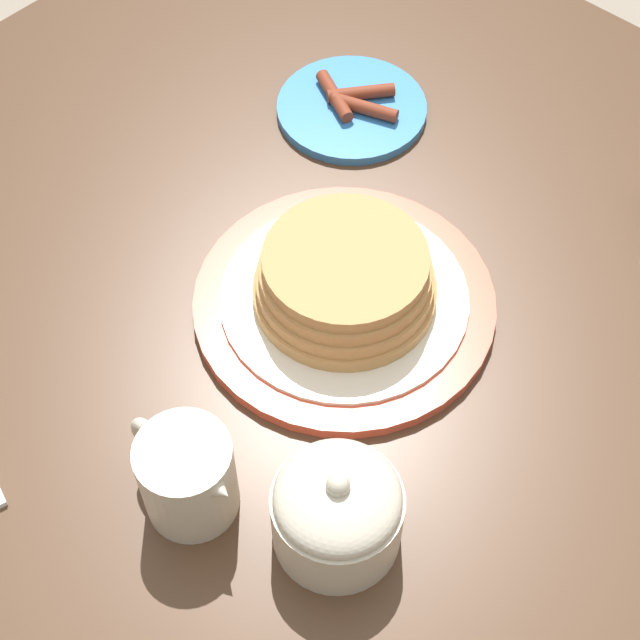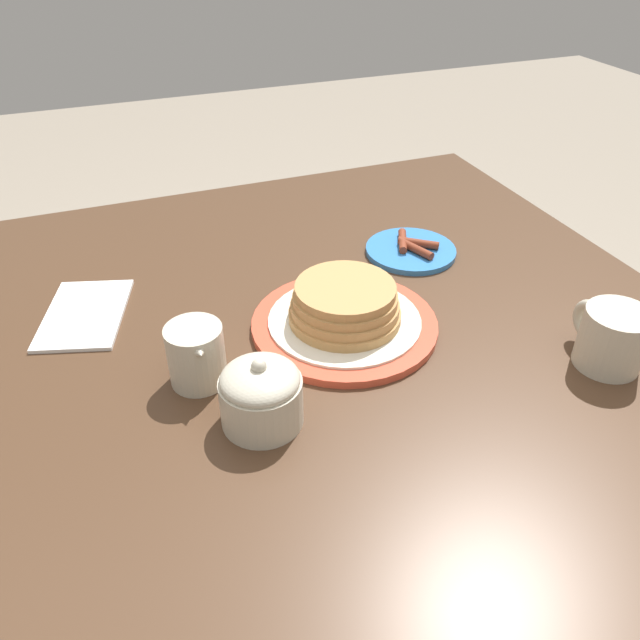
{
  "view_description": "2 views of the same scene",
  "coord_description": "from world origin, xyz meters",
  "px_view_note": "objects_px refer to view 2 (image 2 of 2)",
  "views": [
    {
      "loc": [
        -0.33,
        0.37,
        1.47
      ],
      "look_at": [
        0.0,
        0.02,
        0.78
      ],
      "focal_mm": 55.0,
      "sensor_mm": 36.0,
      "label": 1
    },
    {
      "loc": [
        -0.67,
        0.27,
        1.29
      ],
      "look_at": [
        0.0,
        0.02,
        0.78
      ],
      "focal_mm": 35.0,
      "sensor_mm": 36.0,
      "label": 2
    }
  ],
  "objects_px": {
    "creamer_pitcher": "(196,354)",
    "sugar_bowl": "(261,394)",
    "side_plate_bacon": "(411,250)",
    "napkin": "(85,314)",
    "coffee_mug": "(611,337)",
    "pancake_plate": "(345,313)"
  },
  "relations": [
    {
      "from": "coffee_mug",
      "to": "sugar_bowl",
      "type": "relative_size",
      "value": 1.18
    },
    {
      "from": "napkin",
      "to": "coffee_mug",
      "type": "bearing_deg",
      "value": -119.55
    },
    {
      "from": "side_plate_bacon",
      "to": "coffee_mug",
      "type": "distance_m",
      "value": 0.38
    },
    {
      "from": "coffee_mug",
      "to": "napkin",
      "type": "relative_size",
      "value": 0.57
    },
    {
      "from": "side_plate_bacon",
      "to": "sugar_bowl",
      "type": "height_order",
      "value": "sugar_bowl"
    },
    {
      "from": "creamer_pitcher",
      "to": "napkin",
      "type": "height_order",
      "value": "creamer_pitcher"
    },
    {
      "from": "side_plate_bacon",
      "to": "sugar_bowl",
      "type": "distance_m",
      "value": 0.47
    },
    {
      "from": "creamer_pitcher",
      "to": "napkin",
      "type": "distance_m",
      "value": 0.25
    },
    {
      "from": "side_plate_bacon",
      "to": "napkin",
      "type": "relative_size",
      "value": 0.77
    },
    {
      "from": "coffee_mug",
      "to": "creamer_pitcher",
      "type": "bearing_deg",
      "value": 72.83
    },
    {
      "from": "side_plate_bacon",
      "to": "sugar_bowl",
      "type": "relative_size",
      "value": 1.59
    },
    {
      "from": "creamer_pitcher",
      "to": "sugar_bowl",
      "type": "distance_m",
      "value": 0.12
    },
    {
      "from": "pancake_plate",
      "to": "coffee_mug",
      "type": "distance_m",
      "value": 0.36
    },
    {
      "from": "side_plate_bacon",
      "to": "napkin",
      "type": "height_order",
      "value": "side_plate_bacon"
    },
    {
      "from": "pancake_plate",
      "to": "napkin",
      "type": "relative_size",
      "value": 1.33
    },
    {
      "from": "pancake_plate",
      "to": "side_plate_bacon",
      "type": "bearing_deg",
      "value": -50.14
    },
    {
      "from": "pancake_plate",
      "to": "napkin",
      "type": "xyz_separation_m",
      "value": [
        0.17,
        0.35,
        -0.02
      ]
    },
    {
      "from": "pancake_plate",
      "to": "side_plate_bacon",
      "type": "height_order",
      "value": "pancake_plate"
    },
    {
      "from": "sugar_bowl",
      "to": "napkin",
      "type": "bearing_deg",
      "value": 30.97
    },
    {
      "from": "pancake_plate",
      "to": "side_plate_bacon",
      "type": "distance_m",
      "value": 0.26
    },
    {
      "from": "side_plate_bacon",
      "to": "pancake_plate",
      "type": "bearing_deg",
      "value": 129.86
    },
    {
      "from": "coffee_mug",
      "to": "sugar_bowl",
      "type": "xyz_separation_m",
      "value": [
        0.06,
        0.47,
        -0.0
      ]
    }
  ]
}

